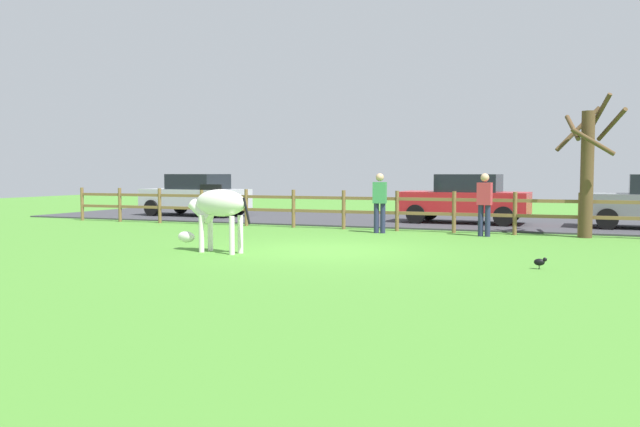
{
  "coord_description": "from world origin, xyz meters",
  "views": [
    {
      "loc": [
        4.78,
        -12.64,
        1.64
      ],
      "look_at": [
        -0.61,
        1.16,
        0.71
      ],
      "focal_mm": 35.84,
      "sensor_mm": 36.0,
      "label": 1
    }
  ],
  "objects_px": {
    "bare_tree": "(588,166)",
    "zebra": "(217,208)",
    "parked_car_silver": "(196,195)",
    "visitor_right_of_tree": "(484,202)",
    "parked_car_red": "(465,198)",
    "visitor_left_of_tree": "(380,200)",
    "crow_on_grass": "(540,262)"
  },
  "relations": [
    {
      "from": "zebra",
      "to": "crow_on_grass",
      "type": "relative_size",
      "value": 8.96
    },
    {
      "from": "visitor_right_of_tree",
      "to": "visitor_left_of_tree",
      "type": "bearing_deg",
      "value": -178.22
    },
    {
      "from": "parked_car_red",
      "to": "bare_tree",
      "type": "bearing_deg",
      "value": -41.36
    },
    {
      "from": "parked_car_silver",
      "to": "visitor_left_of_tree",
      "type": "relative_size",
      "value": 2.51
    },
    {
      "from": "crow_on_grass",
      "to": "parked_car_red",
      "type": "bearing_deg",
      "value": 106.08
    },
    {
      "from": "bare_tree",
      "to": "parked_car_silver",
      "type": "height_order",
      "value": "bare_tree"
    },
    {
      "from": "zebra",
      "to": "visitor_right_of_tree",
      "type": "xyz_separation_m",
      "value": [
        4.73,
        5.45,
        -0.02
      ]
    },
    {
      "from": "zebra",
      "to": "visitor_right_of_tree",
      "type": "distance_m",
      "value": 7.21
    },
    {
      "from": "parked_car_silver",
      "to": "visitor_right_of_tree",
      "type": "height_order",
      "value": "visitor_right_of_tree"
    },
    {
      "from": "parked_car_silver",
      "to": "zebra",
      "type": "bearing_deg",
      "value": -55.39
    },
    {
      "from": "zebra",
      "to": "bare_tree",
      "type": "bearing_deg",
      "value": 40.24
    },
    {
      "from": "parked_car_red",
      "to": "visitor_left_of_tree",
      "type": "relative_size",
      "value": 2.48
    },
    {
      "from": "parked_car_red",
      "to": "visitor_left_of_tree",
      "type": "xyz_separation_m",
      "value": [
        -1.74,
        -3.82,
        0.06
      ]
    },
    {
      "from": "zebra",
      "to": "visitor_right_of_tree",
      "type": "relative_size",
      "value": 1.18
    },
    {
      "from": "visitor_left_of_tree",
      "to": "crow_on_grass",
      "type": "bearing_deg",
      "value": -50.73
    },
    {
      "from": "parked_car_red",
      "to": "visitor_right_of_tree",
      "type": "distance_m",
      "value": 3.88
    },
    {
      "from": "bare_tree",
      "to": "visitor_left_of_tree",
      "type": "xyz_separation_m",
      "value": [
        -5.25,
        -0.73,
        -0.93
      ]
    },
    {
      "from": "zebra",
      "to": "visitor_left_of_tree",
      "type": "relative_size",
      "value": 1.18
    },
    {
      "from": "zebra",
      "to": "crow_on_grass",
      "type": "bearing_deg",
      "value": -0.06
    },
    {
      "from": "crow_on_grass",
      "to": "visitor_right_of_tree",
      "type": "relative_size",
      "value": 0.13
    },
    {
      "from": "parked_car_silver",
      "to": "visitor_right_of_tree",
      "type": "distance_m",
      "value": 11.59
    },
    {
      "from": "bare_tree",
      "to": "visitor_left_of_tree",
      "type": "distance_m",
      "value": 5.38
    },
    {
      "from": "visitor_right_of_tree",
      "to": "zebra",
      "type": "bearing_deg",
      "value": -130.97
    },
    {
      "from": "bare_tree",
      "to": "parked_car_red",
      "type": "height_order",
      "value": "bare_tree"
    },
    {
      "from": "bare_tree",
      "to": "visitor_right_of_tree",
      "type": "xyz_separation_m",
      "value": [
        -2.46,
        -0.64,
        -0.93
      ]
    },
    {
      "from": "zebra",
      "to": "parked_car_red",
      "type": "height_order",
      "value": "parked_car_red"
    },
    {
      "from": "bare_tree",
      "to": "zebra",
      "type": "xyz_separation_m",
      "value": [
        -7.19,
        -6.09,
        -0.91
      ]
    },
    {
      "from": "bare_tree",
      "to": "visitor_right_of_tree",
      "type": "relative_size",
      "value": 2.22
    },
    {
      "from": "bare_tree",
      "to": "parked_car_red",
      "type": "bearing_deg",
      "value": 138.64
    },
    {
      "from": "crow_on_grass",
      "to": "parked_car_silver",
      "type": "distance_m",
      "value": 15.56
    },
    {
      "from": "parked_car_red",
      "to": "visitor_right_of_tree",
      "type": "relative_size",
      "value": 2.48
    },
    {
      "from": "parked_car_red",
      "to": "visitor_left_of_tree",
      "type": "bearing_deg",
      "value": -114.47
    }
  ]
}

